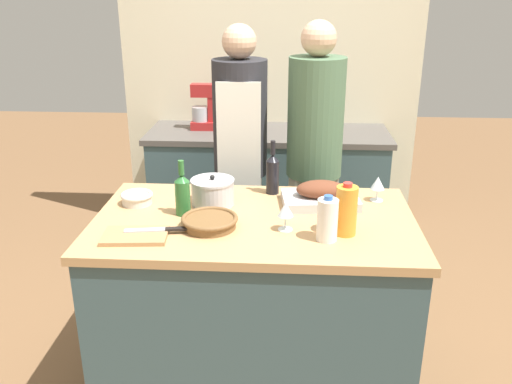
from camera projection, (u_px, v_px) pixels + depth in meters
name	position (u px, v px, depth m)	size (l,w,h in m)	color
ground_plane	(254.00, 374.00, 2.81)	(12.00, 12.00, 0.00)	brown
kitchen_island	(254.00, 301.00, 2.65)	(1.48, 0.86, 0.88)	#3D565B
back_counter	(268.00, 188.00, 4.11)	(1.76, 0.60, 0.89)	#3D565B
back_wall	(270.00, 71.00, 4.13)	(2.26, 0.10, 2.55)	beige
roasting_pan	(320.00, 196.00, 2.63)	(0.39, 0.27, 0.12)	#BCBCC1
wicker_basket	(210.00, 221.00, 2.39)	(0.25, 0.25, 0.05)	brown
cutting_board	(135.00, 236.00, 2.30)	(0.28, 0.20, 0.02)	#AD7F51
stock_pot	(213.00, 192.00, 2.63)	(0.21, 0.21, 0.15)	#B7B7BC
mixing_bowl	(137.00, 198.00, 2.64)	(0.16, 0.16, 0.06)	beige
juice_jug	(346.00, 210.00, 2.30)	(0.09, 0.09, 0.23)	orange
milk_jug	(327.00, 220.00, 2.25)	(0.09, 0.09, 0.20)	white
wine_bottle_green	(182.00, 193.00, 2.50)	(0.07, 0.07, 0.26)	#28662D
wine_bottle_dark	(273.00, 173.00, 2.75)	(0.07, 0.07, 0.28)	black
wine_glass_left	(286.00, 210.00, 2.34)	(0.07, 0.07, 0.13)	silver
wine_glass_right	(378.00, 184.00, 2.66)	(0.07, 0.07, 0.13)	silver
knife_chef	(160.00, 229.00, 2.33)	(0.28, 0.07, 0.01)	#B7B7BC
stand_mixer	(204.00, 110.00, 3.98)	(0.18, 0.14, 0.33)	#B22323
condiment_bottle_tall	(336.00, 122.00, 3.96)	(0.05, 0.05, 0.14)	#332D28
condiment_bottle_short	(320.00, 125.00, 3.78)	(0.05, 0.05, 0.19)	#332D28
condiment_bottle_extra	(257.00, 124.00, 3.92)	(0.06, 0.06, 0.13)	#332D28
person_cook_aproned	(240.00, 153.00, 3.26)	(0.32, 0.33, 1.69)	beige
person_cook_guest	(314.00, 153.00, 3.20)	(0.33, 0.33, 1.71)	beige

